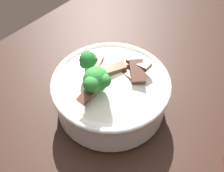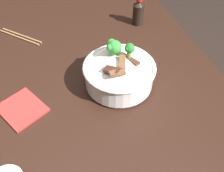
# 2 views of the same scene
# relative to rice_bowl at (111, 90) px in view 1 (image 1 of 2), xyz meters

# --- Properties ---
(rice_bowl) EXTENTS (0.23, 0.23, 0.15)m
(rice_bowl) POSITION_rel_rice_bowl_xyz_m (0.00, 0.00, 0.00)
(rice_bowl) COLOR white
(rice_bowl) RESTS_ON dining_table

